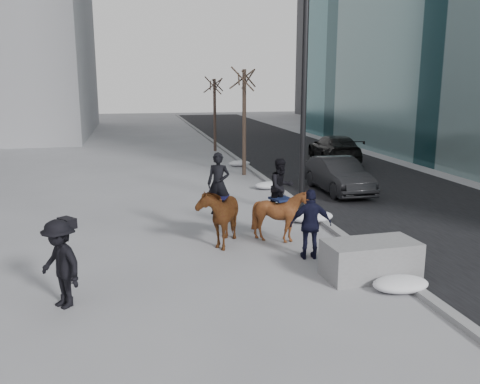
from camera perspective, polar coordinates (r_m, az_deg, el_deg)
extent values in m
plane|color=gray|center=(12.48, 1.15, -7.90)|extent=(120.00, 120.00, 0.00)
cube|color=black|center=(23.88, 12.14, 1.67)|extent=(8.00, 90.00, 0.01)
cube|color=gray|center=(22.55, 2.82, 1.45)|extent=(0.25, 90.00, 0.12)
cube|color=gray|center=(11.84, 14.44, -7.32)|extent=(2.13, 1.15, 0.83)
imported|color=black|center=(20.40, 10.96, 1.87)|extent=(1.53, 4.20, 1.37)
imported|color=black|center=(28.26, 10.54, 4.84)|extent=(2.63, 5.21, 1.45)
imported|color=#4D1E0F|center=(13.71, -2.30, -2.52)|extent=(1.54, 2.09, 1.61)
imported|color=black|center=(13.67, -2.44, 0.94)|extent=(0.72, 0.61, 1.68)
cube|color=black|center=(13.74, -2.42, -0.50)|extent=(0.66, 0.70, 0.06)
imported|color=#4B200F|center=(13.87, 4.76, -2.62)|extent=(1.55, 1.65, 1.49)
imported|color=black|center=(13.84, 4.64, 0.56)|extent=(0.90, 0.79, 1.56)
cube|color=#0F1839|center=(13.91, 4.62, -0.76)|extent=(0.62, 0.68, 0.06)
imported|color=black|center=(12.62, 7.95, -3.61)|extent=(1.08, 0.57, 1.75)
cylinder|color=orange|center=(13.03, 6.97, -1.83)|extent=(0.04, 0.18, 0.07)
imported|color=black|center=(10.45, -19.53, -7.63)|extent=(1.22, 1.29, 1.75)
cube|color=black|center=(10.45, -18.84, -3.31)|extent=(0.40, 0.42, 0.20)
cylinder|color=black|center=(16.16, 7.25, 12.89)|extent=(0.18, 0.18, 9.00)
ellipsoid|color=silver|center=(20.77, 3.26, 0.75)|extent=(1.17, 0.74, 0.30)
ellipsoid|color=silver|center=(26.34, -0.06, 3.24)|extent=(1.14, 0.72, 0.29)
ellipsoid|color=silver|center=(11.34, 17.58, -9.82)|extent=(1.22, 0.77, 0.31)
ellipsoid|color=silver|center=(16.05, 8.02, -2.74)|extent=(1.38, 0.88, 0.35)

